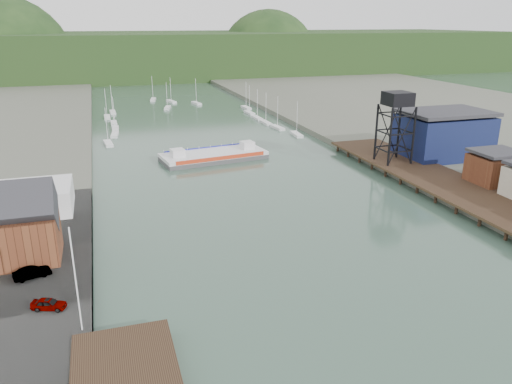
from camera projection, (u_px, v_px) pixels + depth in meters
ground at (399, 340)px, 54.62m from camera, size 600.00×600.00×0.00m
west_quay at (24, 300)px, 61.09m from camera, size 16.00×80.00×1.60m
east_pier at (434, 177)px, 105.07m from camera, size 14.00×70.00×2.45m
harbor_building at (11, 231)px, 67.82m from camera, size 12.20×8.20×8.90m
white_shed at (17, 200)px, 86.03m from camera, size 18.00×12.00×4.50m
flagpole at (76, 280)px, 51.83m from camera, size 0.16×0.16×12.00m
lift_tower at (397, 103)px, 111.76m from camera, size 6.50×6.50×16.00m
blue_shed at (444, 135)px, 120.60m from camera, size 20.50×14.50×11.30m
marina_sailboats at (185, 117)px, 179.45m from camera, size 57.71×92.65×0.90m
distant_hills at (135, 58)px, 321.99m from camera, size 500.00×120.00×80.00m
chain_ferry at (214, 155)px, 125.32m from camera, size 27.12×14.00×3.73m
car_west_a at (49, 304)px, 57.44m from camera, size 4.27×2.83×1.35m
car_west_b at (32, 273)px, 64.39m from camera, size 4.87×2.84×1.52m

